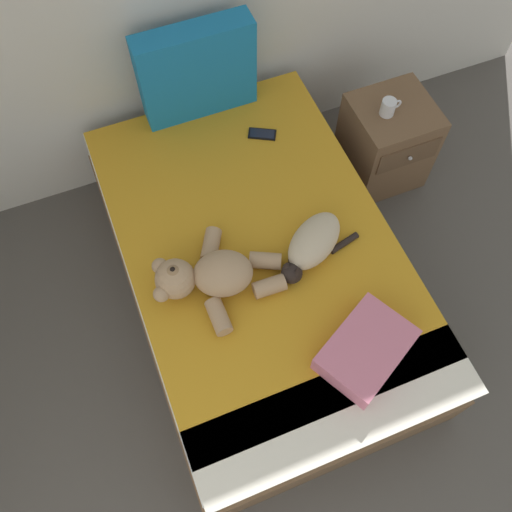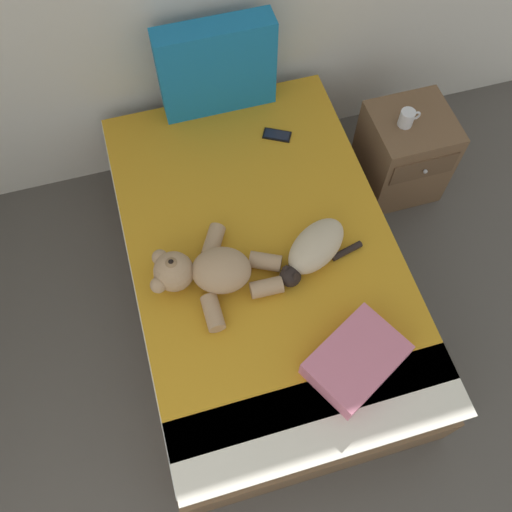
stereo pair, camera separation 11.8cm
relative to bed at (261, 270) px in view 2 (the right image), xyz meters
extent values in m
plane|color=#4C4742|center=(0.17, -0.83, -0.27)|extent=(10.74, 10.74, 0.00)
cube|color=brown|center=(0.00, 0.00, -0.11)|extent=(1.30, 2.05, 0.32)
cube|color=white|center=(0.00, 0.00, 0.16)|extent=(1.26, 1.99, 0.21)
cube|color=orange|center=(0.00, 0.06, 0.27)|extent=(1.25, 1.84, 0.02)
cube|color=silver|center=(0.00, -0.86, 0.27)|extent=(1.25, 0.33, 0.02)
cube|color=#1972AD|center=(0.03, 0.93, 0.54)|extent=(0.61, 0.15, 0.51)
ellipsoid|color=#C6B293|center=(0.23, -0.12, 0.35)|extent=(0.39, 0.35, 0.15)
sphere|color=black|center=(0.07, -0.23, 0.33)|extent=(0.10, 0.10, 0.10)
cone|color=black|center=(0.08, -0.25, 0.39)|extent=(0.04, 0.04, 0.04)
cone|color=black|center=(0.05, -0.20, 0.39)|extent=(0.04, 0.04, 0.04)
cylinder|color=black|center=(0.37, -0.16, 0.30)|extent=(0.16, 0.07, 0.03)
ellipsoid|color=black|center=(0.13, -0.14, 0.30)|extent=(0.11, 0.10, 0.04)
ellipsoid|color=tan|center=(-0.23, -0.13, 0.37)|extent=(0.32, 0.28, 0.18)
sphere|color=tan|center=(-0.43, -0.08, 0.37)|extent=(0.18, 0.18, 0.18)
sphere|color=#8E6B49|center=(-0.43, -0.08, 0.43)|extent=(0.07, 0.07, 0.07)
sphere|color=black|center=(-0.43, -0.08, 0.47)|extent=(0.02, 0.02, 0.02)
sphere|color=tan|center=(-0.51, -0.13, 0.38)|extent=(0.07, 0.07, 0.07)
sphere|color=tan|center=(-0.48, 0.00, 0.38)|extent=(0.07, 0.07, 0.07)
cylinder|color=tan|center=(-0.31, -0.30, 0.32)|extent=(0.08, 0.16, 0.08)
cylinder|color=tan|center=(-0.05, -0.24, 0.32)|extent=(0.15, 0.08, 0.08)
cylinder|color=tan|center=(-0.22, 0.06, 0.32)|extent=(0.15, 0.18, 0.08)
cylinder|color=tan|center=(-0.02, -0.12, 0.32)|extent=(0.17, 0.14, 0.08)
cube|color=black|center=(0.27, 0.62, 0.28)|extent=(0.16, 0.13, 0.01)
cube|color=black|center=(0.27, 0.62, 0.29)|extent=(0.14, 0.11, 0.00)
cube|color=#D1728C|center=(0.22, -0.68, 0.33)|extent=(0.48, 0.44, 0.11)
cube|color=brown|center=(1.02, 0.51, 0.01)|extent=(0.45, 0.43, 0.56)
cube|color=brown|center=(1.02, 0.29, 0.13)|extent=(0.38, 0.01, 0.16)
sphere|color=#B2B2B7|center=(1.02, 0.27, 0.13)|extent=(0.02, 0.02, 0.02)
cylinder|color=silver|center=(0.95, 0.50, 0.34)|extent=(0.08, 0.08, 0.09)
torus|color=silver|center=(1.00, 0.50, 0.34)|extent=(0.06, 0.01, 0.06)
camera|label=1|loc=(-0.49, -1.19, 2.57)|focal=38.48mm
camera|label=2|loc=(-0.38, -1.23, 2.57)|focal=38.48mm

